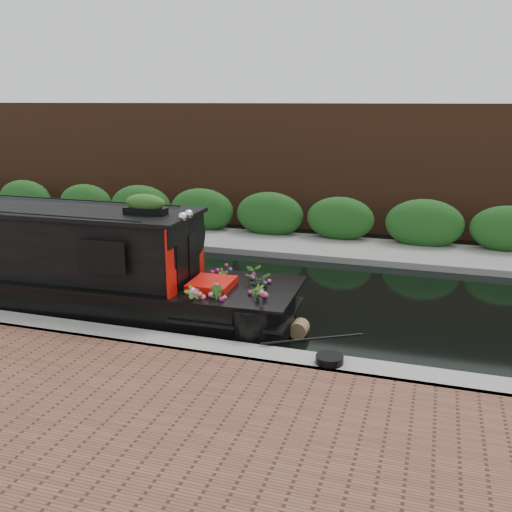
% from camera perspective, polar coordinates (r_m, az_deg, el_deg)
% --- Properties ---
extents(ground, '(80.00, 80.00, 0.00)m').
position_cam_1_polar(ground, '(12.85, -5.18, -3.34)').
color(ground, black).
rests_on(ground, ground).
extents(near_bank_coping, '(40.00, 0.60, 0.50)m').
position_cam_1_polar(near_bank_coping, '(10.11, -12.52, -9.00)').
color(near_bank_coping, gray).
rests_on(near_bank_coping, ground).
extents(far_bank_path, '(40.00, 2.40, 0.34)m').
position_cam_1_polar(far_bank_path, '(16.64, 0.43, 1.07)').
color(far_bank_path, gray).
rests_on(far_bank_path, ground).
extents(far_hedge, '(40.00, 1.10, 2.80)m').
position_cam_1_polar(far_hedge, '(17.47, 1.31, 1.77)').
color(far_hedge, '#1E4F1A').
rests_on(far_hedge, ground).
extents(far_brick_wall, '(40.00, 1.00, 8.00)m').
position_cam_1_polar(far_brick_wall, '(19.45, 3.07, 3.15)').
color(far_brick_wall, '#532F1C').
rests_on(far_brick_wall, ground).
extents(narrowboat, '(11.38, 2.34, 2.65)m').
position_cam_1_polar(narrowboat, '(12.80, -22.90, -0.90)').
color(narrowboat, black).
rests_on(narrowboat, ground).
extents(rope_fender, '(0.31, 0.32, 0.31)m').
position_cam_1_polar(rope_fender, '(10.29, 4.37, -7.27)').
color(rope_fender, brown).
rests_on(rope_fender, ground).
extents(coiled_mooring_rope, '(0.43, 0.43, 0.12)m').
position_cam_1_polar(coiled_mooring_rope, '(8.84, 7.36, -10.21)').
color(coiled_mooring_rope, black).
rests_on(coiled_mooring_rope, near_bank_coping).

